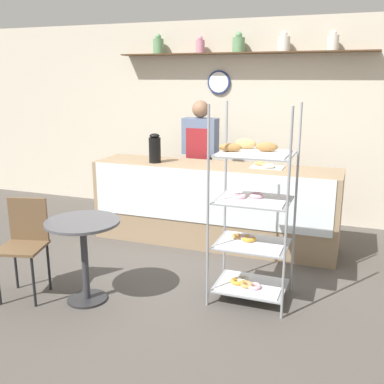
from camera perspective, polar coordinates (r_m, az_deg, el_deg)
The scene contains 9 objects.
ground_plane at distance 4.50m, azimuth -1.79°, elevation -11.27°, with size 14.00×14.00×0.00m, color #4C4742.
back_wall at distance 6.36m, azimuth 6.30°, elevation 9.13°, with size 10.00×0.30×2.70m.
display_counter at distance 5.34m, azimuth 2.75°, elevation -1.60°, with size 2.89×0.65×0.96m.
pastry_rack at distance 3.95m, azimuth 7.56°, elevation -3.16°, with size 0.67×0.54×1.75m.
person_worker at distance 5.91m, azimuth 1.06°, elevation 4.26°, with size 0.44×0.23×1.66m.
cafe_table at distance 4.05m, azimuth -13.59°, elevation -6.13°, with size 0.65×0.65×0.75m.
cafe_chair at distance 4.34m, azimuth -20.42°, elevation -5.35°, with size 0.46×0.46×0.89m.
coffee_carafe at distance 5.37m, azimuth -4.75°, elevation 5.54°, with size 0.14×0.14×0.35m.
donut_tray_counter at distance 5.16m, azimuth 9.37°, elevation 3.32°, with size 0.36×0.26×0.05m.
Camera 1 is at (1.54, -3.76, 1.96)m, focal length 42.00 mm.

